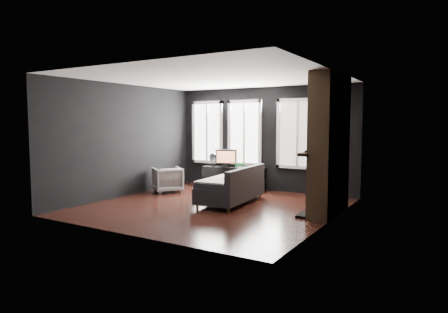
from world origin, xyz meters
The scene contains 18 objects.
floor centered at (0.00, 0.00, 0.00)m, with size 5.00×5.00×0.00m, color black.
ceiling centered at (0.00, 0.00, 2.70)m, with size 5.00×5.00×0.00m, color white.
wall_back centered at (0.00, 2.50, 1.35)m, with size 5.00×0.02×2.70m, color black.
wall_left centered at (-2.50, 0.00, 1.35)m, with size 0.02×5.00×2.70m, color black.
wall_right centered at (2.50, 0.00, 1.35)m, with size 0.02×5.00×2.70m, color black.
windows centered at (-0.45, 2.46, 2.38)m, with size 4.00×0.16×1.76m, color white, non-canonical shape.
fireplace centered at (2.30, 0.60, 1.35)m, with size 0.70×1.62×2.70m, color #93724C, non-canonical shape.
sofa centered at (0.15, 0.51, 0.41)m, with size 0.96×1.91×0.82m, color black, non-canonical shape.
stripe_pillow centered at (0.32, 1.03, 0.59)m, with size 0.07×0.30×0.30m, color gray.
armchair centered at (-1.95, 0.90, 0.35)m, with size 0.68×0.64×0.70m, color silver.
media_console centered at (-0.74, 2.24, 0.29)m, with size 1.71×0.53×0.59m, color black, non-canonical shape.
monitor centered at (-0.99, 2.22, 0.85)m, with size 0.59×0.13×0.52m, color black, non-canonical shape.
desk_fan centered at (-1.39, 2.21, 0.77)m, with size 0.25×0.25×0.36m, color #9C9C9C, non-canonical shape.
mug centered at (-0.22, 2.22, 0.65)m, with size 0.13×0.10×0.13m, color #C5400E.
book centered at (-0.08, 2.31, 0.70)m, with size 0.17×0.02×0.24m, color #B1A48A.
storage_box centered at (-0.55, 2.19, 0.65)m, with size 0.23×0.14×0.12m, color #337C44.
mantel_vase centered at (2.05, 1.05, 1.33)m, with size 0.19×0.20×0.19m, color yellow.
mantel_clock centered at (2.05, 0.05, 1.25)m, with size 0.12×0.12×0.04m, color black.
Camera 1 is at (4.50, -7.04, 1.79)m, focal length 32.00 mm.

